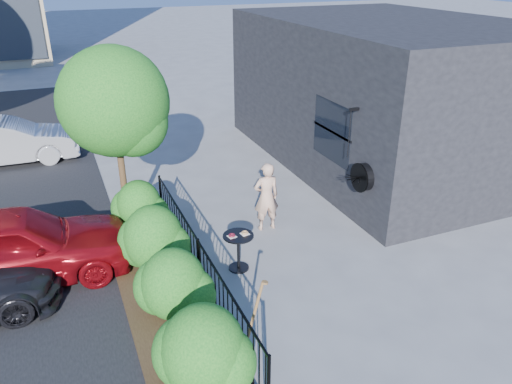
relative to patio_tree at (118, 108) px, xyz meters
name	(u,v)px	position (x,y,z in m)	size (l,w,h in m)	color
ground	(276,274)	(2.24, -2.76, -2.76)	(120.00, 120.00, 0.00)	gray
shop_building	(385,91)	(7.73, 1.74, -0.76)	(6.22, 9.00, 4.00)	black
fence	(199,266)	(0.74, -2.76, -2.20)	(0.05, 6.05, 1.10)	black
planting_bed	(162,299)	(0.04, -2.76, -2.72)	(1.30, 6.00, 0.08)	#382616
shrubs	(164,263)	(0.14, -2.66, -2.06)	(1.10, 5.60, 1.24)	#145819
patio_tree	(118,108)	(0.00, 0.00, 0.00)	(2.20, 2.20, 3.94)	#3F2B19
cafe_table	(238,246)	(1.64, -2.32, -2.25)	(0.59, 0.59, 0.79)	black
woman	(266,197)	(2.77, -1.05, -1.99)	(0.57, 0.37, 1.56)	tan
shovel	(251,324)	(0.98, -4.57, -2.19)	(0.44, 0.17, 1.32)	brown
car_red	(12,247)	(-2.28, -1.09, -2.05)	(1.69, 4.21, 1.43)	maroon
car_silver	(5,142)	(-2.63, 5.50, -2.11)	(1.39, 3.99, 1.31)	silver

